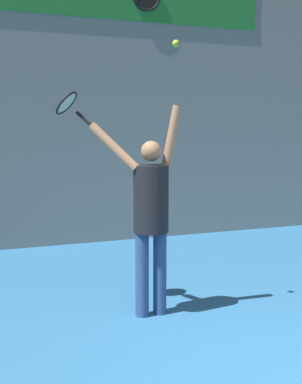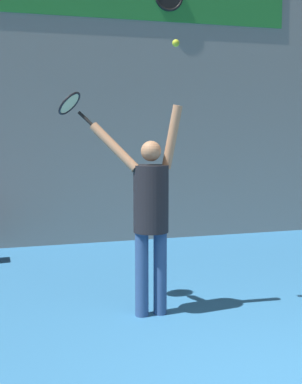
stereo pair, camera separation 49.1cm
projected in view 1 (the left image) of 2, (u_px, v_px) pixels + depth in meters
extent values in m
cube|color=gray|center=(97.00, 85.00, 8.36)|extent=(18.00, 0.10, 5.00)
cylinder|color=#2D4C7F|center=(142.00, 275.00, 5.15)|extent=(0.13, 0.13, 0.82)
cylinder|color=#2D4C7F|center=(160.00, 273.00, 5.22)|extent=(0.13, 0.13, 0.82)
cylinder|color=black|center=(151.00, 199.00, 5.09)|extent=(0.34, 0.34, 0.64)
sphere|color=tan|center=(151.00, 151.00, 5.04)|extent=(0.19, 0.19, 0.19)
cylinder|color=tan|center=(172.00, 137.00, 5.07)|extent=(0.22, 0.20, 0.61)
cylinder|color=tan|center=(114.00, 147.00, 5.04)|extent=(0.45, 0.39, 0.47)
cylinder|color=black|center=(84.00, 119.00, 5.09)|extent=(0.16, 0.12, 0.15)
torus|color=black|center=(67.00, 103.00, 5.11)|extent=(0.33, 0.35, 0.23)
cylinder|color=beige|center=(67.00, 103.00, 5.11)|extent=(0.27, 0.29, 0.19)
sphere|color=#CCDB2D|center=(176.00, 43.00, 4.91)|extent=(0.07, 0.07, 0.07)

